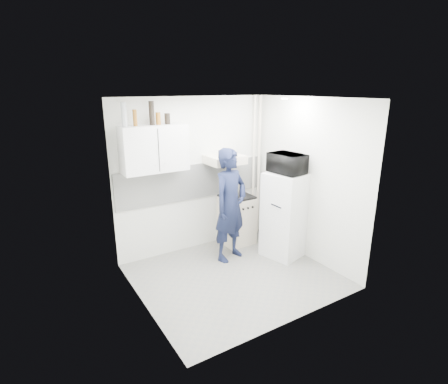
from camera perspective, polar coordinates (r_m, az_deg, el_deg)
floor at (r=5.42m, az=1.71°, el=-13.55°), size 2.80×2.80×0.00m
ceiling at (r=4.68m, az=2.00°, el=15.09°), size 2.80×2.80×0.00m
wall_back at (r=5.94m, az=-4.84°, el=2.72°), size 2.80×0.00×2.80m
wall_left at (r=4.32m, az=-13.85°, el=-3.17°), size 0.00×2.60×2.60m
wall_right at (r=5.76m, az=13.53°, el=1.86°), size 0.00×2.60×2.60m
person at (r=5.59m, az=1.04°, el=-2.17°), size 0.77×0.62×1.84m
stove at (r=6.34m, az=2.04°, el=-4.58°), size 0.54×0.54×0.86m
fridge at (r=5.86m, az=9.87°, el=-3.71°), size 0.72×0.72×1.42m
stove_top at (r=6.19m, az=2.09°, el=-0.73°), size 0.52×0.52×0.03m
saucepan at (r=6.17m, az=1.72°, el=-0.19°), size 0.16×0.16×0.09m
microwave at (r=5.62m, az=10.31°, el=4.62°), size 0.61×0.44×0.31m
bottle_a at (r=5.18m, az=-16.02°, el=12.07°), size 0.08×0.08×0.34m
bottle_b at (r=5.23m, az=-14.33°, el=11.66°), size 0.06×0.06×0.23m
bottle_d at (r=5.31m, az=-11.73°, el=12.49°), size 0.08×0.08×0.34m
canister_a at (r=5.35m, az=-10.70°, el=11.71°), size 0.07×0.07×0.18m
canister_b at (r=5.40m, az=-9.24°, el=11.73°), size 0.09×0.09×0.16m
upper_cabinet at (r=5.37m, az=-11.31°, el=6.95°), size 1.00×0.35×0.70m
range_hood at (r=5.88m, az=0.13°, el=5.34°), size 0.60×0.50×0.14m
backsplash at (r=5.95m, az=-4.75°, el=1.75°), size 2.74×0.03×0.60m
pipe_a at (r=6.55m, az=5.68°, el=4.02°), size 0.05×0.05×2.60m
pipe_b at (r=6.48m, az=4.83°, el=3.91°), size 0.04×0.04×2.60m
ceiling_spot_fixture at (r=5.45m, az=9.86°, el=14.79°), size 0.10×0.10×0.02m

